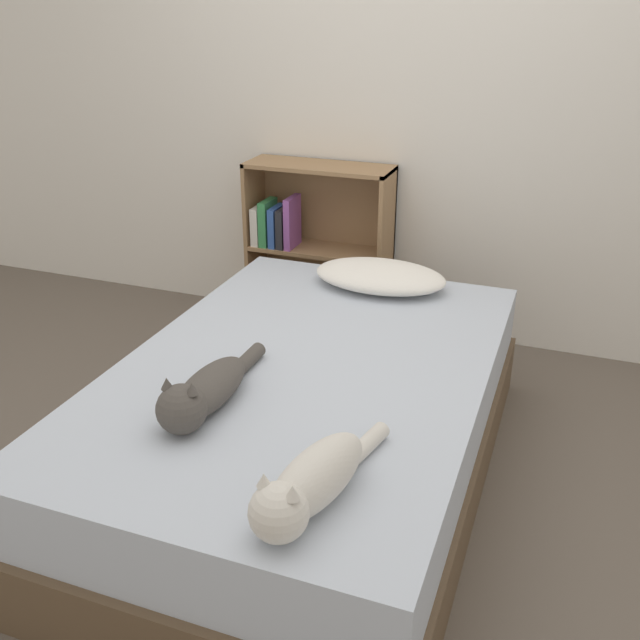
{
  "coord_description": "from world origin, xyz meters",
  "views": [
    {
      "loc": [
        0.8,
        -1.99,
        1.64
      ],
      "look_at": [
        0.0,
        0.14,
        0.58
      ],
      "focal_mm": 40.0,
      "sensor_mm": 36.0,
      "label": 1
    }
  ],
  "objects": [
    {
      "name": "bookshelf",
      "position": [
        -0.46,
        1.29,
        0.45
      ],
      "size": [
        0.73,
        0.26,
        0.87
      ],
      "color": "#8E6B47",
      "rests_on": "ground_plane"
    },
    {
      "name": "pillow",
      "position": [
        0.05,
        0.75,
        0.54
      ],
      "size": [
        0.56,
        0.35,
        0.1
      ],
      "color": "white",
      "rests_on": "bed"
    },
    {
      "name": "cat_light",
      "position": [
        0.28,
        -0.7,
        0.56
      ],
      "size": [
        0.21,
        0.56,
        0.16
      ],
      "rotation": [
        0.0,
        0.0,
        4.49
      ],
      "color": "beige",
      "rests_on": "bed"
    },
    {
      "name": "wall_back",
      "position": [
        0.0,
        1.43,
        1.25
      ],
      "size": [
        8.0,
        0.06,
        2.5
      ],
      "color": "silver",
      "rests_on": "ground_plane"
    },
    {
      "name": "cat_dark",
      "position": [
        -0.18,
        -0.39,
        0.55
      ],
      "size": [
        0.15,
        0.58,
        0.17
      ],
      "rotation": [
        0.0,
        0.0,
        4.7
      ],
      "color": "#47423D",
      "rests_on": "bed"
    },
    {
      "name": "bed",
      "position": [
        0.0,
        0.0,
        0.24
      ],
      "size": [
        1.24,
        1.9,
        0.48
      ],
      "color": "brown",
      "rests_on": "ground_plane"
    },
    {
      "name": "ground_plane",
      "position": [
        0.0,
        0.0,
        0.0
      ],
      "size": [
        8.0,
        8.0,
        0.0
      ],
      "primitive_type": "plane",
      "color": "brown"
    }
  ]
}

